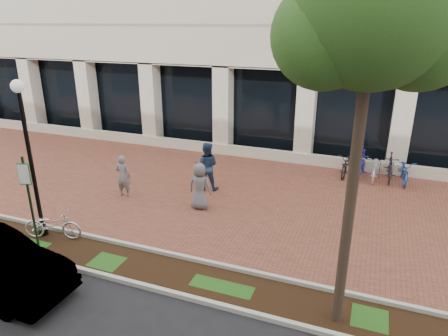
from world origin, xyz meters
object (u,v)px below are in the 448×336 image
(street_tree, at_px, (376,16))
(pedestrian_mid, at_px, (207,166))
(bike_rack_cluster, at_px, (376,167))
(parking_sign, at_px, (28,192))
(pedestrian_left, at_px, (123,176))
(pedestrian_right, at_px, (200,186))
(locked_bicycle, at_px, (52,225))
(lamppost, at_px, (29,153))

(street_tree, relative_size, pedestrian_mid, 4.18)
(pedestrian_mid, relative_size, bike_rack_cluster, 0.62)
(parking_sign, relative_size, pedestrian_left, 1.74)
(parking_sign, xyz_separation_m, street_tree, (8.50, 0.06, 4.53))
(parking_sign, relative_size, pedestrian_right, 1.68)
(locked_bicycle, bearing_deg, lamppost, 66.12)
(parking_sign, xyz_separation_m, bike_rack_cluster, (9.00, 9.21, -1.22))
(lamppost, xyz_separation_m, pedestrian_right, (3.75, 3.42, -1.83))
(lamppost, distance_m, locked_bicycle, 2.25)
(pedestrian_mid, bearing_deg, lamppost, 44.47)
(locked_bicycle, height_order, pedestrian_mid, pedestrian_mid)
(pedestrian_left, xyz_separation_m, pedestrian_mid, (2.63, 1.70, 0.15))
(locked_bicycle, relative_size, pedestrian_right, 1.06)
(pedestrian_mid, height_order, pedestrian_right, pedestrian_mid)
(bike_rack_cluster, bearing_deg, locked_bicycle, -133.43)
(parking_sign, bearing_deg, lamppost, 102.60)
(lamppost, height_order, pedestrian_right, lamppost)
(parking_sign, xyz_separation_m, pedestrian_mid, (2.91, 5.69, -0.80))
(parking_sign, height_order, pedestrian_mid, parking_sign)
(street_tree, bearing_deg, lamppost, 176.32)
(lamppost, relative_size, pedestrian_mid, 2.49)
(street_tree, height_order, pedestrian_right, street_tree)
(parking_sign, distance_m, street_tree, 9.63)
(pedestrian_right, bearing_deg, bike_rack_cluster, -136.29)
(street_tree, distance_m, pedestrian_mid, 9.55)
(street_tree, height_order, pedestrian_left, street_tree)
(bike_rack_cluster, bearing_deg, lamppost, -135.15)
(street_tree, relative_size, pedestrian_left, 4.94)
(pedestrian_right, bearing_deg, pedestrian_left, 2.42)
(pedestrian_left, distance_m, pedestrian_right, 3.08)
(locked_bicycle, distance_m, pedestrian_mid, 5.87)
(pedestrian_right, bearing_deg, lamppost, 43.58)
(lamppost, height_order, pedestrian_left, lamppost)
(lamppost, height_order, locked_bicycle, lamppost)
(bike_rack_cluster, bearing_deg, pedestrian_mid, -147.48)
(parking_sign, bearing_deg, pedestrian_right, 30.55)
(lamppost, xyz_separation_m, pedestrian_mid, (3.31, 5.06, -1.71))
(pedestrian_right, bearing_deg, pedestrian_mid, -73.54)
(street_tree, xyz_separation_m, pedestrian_left, (-8.22, 3.93, -5.47))
(street_tree, relative_size, pedestrian_right, 4.77)
(locked_bicycle, distance_m, pedestrian_left, 3.44)
(locked_bicycle, height_order, pedestrian_left, pedestrian_left)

